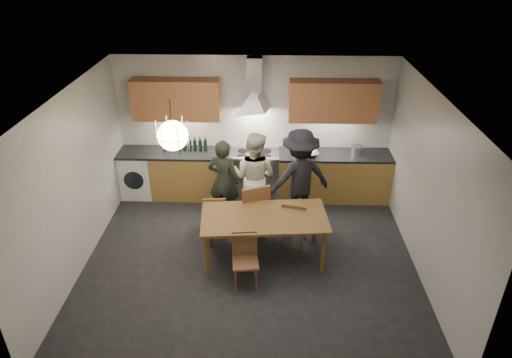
{
  "coord_description": "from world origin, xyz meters",
  "views": [
    {
      "loc": [
        0.26,
        -5.58,
        4.45
      ],
      "look_at": [
        0.08,
        0.4,
        1.2
      ],
      "focal_mm": 32.0,
      "sensor_mm": 36.0,
      "label": 1
    }
  ],
  "objects_px": {
    "dining_table": "(264,221)",
    "chair_back_left": "(215,214)",
    "wine_bottles": "(184,144)",
    "person_left": "(224,181)",
    "mixing_bowl": "(309,154)",
    "stock_pot": "(357,150)",
    "person_mid": "(254,177)",
    "person_right": "(299,177)",
    "chair_front": "(245,255)"
  },
  "relations": [
    {
      "from": "person_right",
      "to": "stock_pot",
      "type": "height_order",
      "value": "person_right"
    },
    {
      "from": "chair_front",
      "to": "stock_pot",
      "type": "relative_size",
      "value": 3.88
    },
    {
      "from": "person_left",
      "to": "person_right",
      "type": "relative_size",
      "value": 0.88
    },
    {
      "from": "chair_back_left",
      "to": "mixing_bowl",
      "type": "height_order",
      "value": "mixing_bowl"
    },
    {
      "from": "chair_front",
      "to": "wine_bottles",
      "type": "bearing_deg",
      "value": 109.79
    },
    {
      "from": "chair_back_left",
      "to": "mixing_bowl",
      "type": "relative_size",
      "value": 2.52
    },
    {
      "from": "person_right",
      "to": "person_left",
      "type": "bearing_deg",
      "value": -22.13
    },
    {
      "from": "person_mid",
      "to": "person_left",
      "type": "bearing_deg",
      "value": 28.07
    },
    {
      "from": "person_left",
      "to": "wine_bottles",
      "type": "bearing_deg",
      "value": -33.46
    },
    {
      "from": "dining_table",
      "to": "person_left",
      "type": "relative_size",
      "value": 1.28
    },
    {
      "from": "dining_table",
      "to": "person_mid",
      "type": "relative_size",
      "value": 1.19
    },
    {
      "from": "mixing_bowl",
      "to": "dining_table",
      "type": "bearing_deg",
      "value": -113.11
    },
    {
      "from": "person_left",
      "to": "person_mid",
      "type": "height_order",
      "value": "person_mid"
    },
    {
      "from": "person_mid",
      "to": "mixing_bowl",
      "type": "bearing_deg",
      "value": -125.25
    },
    {
      "from": "chair_back_left",
      "to": "stock_pot",
      "type": "bearing_deg",
      "value": -155.15
    },
    {
      "from": "stock_pot",
      "to": "chair_front",
      "type": "bearing_deg",
      "value": -127.92
    },
    {
      "from": "wine_bottles",
      "to": "stock_pot",
      "type": "bearing_deg",
      "value": -0.56
    },
    {
      "from": "mixing_bowl",
      "to": "stock_pot",
      "type": "bearing_deg",
      "value": 7.23
    },
    {
      "from": "chair_front",
      "to": "mixing_bowl",
      "type": "distance_m",
      "value": 2.61
    },
    {
      "from": "chair_back_left",
      "to": "mixing_bowl",
      "type": "xyz_separation_m",
      "value": [
        1.58,
        1.32,
        0.48
      ]
    },
    {
      "from": "person_right",
      "to": "mixing_bowl",
      "type": "distance_m",
      "value": 0.79
    },
    {
      "from": "wine_bottles",
      "to": "person_left",
      "type": "bearing_deg",
      "value": -47.14
    },
    {
      "from": "dining_table",
      "to": "chair_front",
      "type": "distance_m",
      "value": 0.61
    },
    {
      "from": "stock_pot",
      "to": "person_left",
      "type": "bearing_deg",
      "value": -160.72
    },
    {
      "from": "chair_back_left",
      "to": "person_right",
      "type": "distance_m",
      "value": 1.53
    },
    {
      "from": "dining_table",
      "to": "wine_bottles",
      "type": "height_order",
      "value": "wine_bottles"
    },
    {
      "from": "person_mid",
      "to": "stock_pot",
      "type": "height_order",
      "value": "person_mid"
    },
    {
      "from": "chair_front",
      "to": "person_mid",
      "type": "relative_size",
      "value": 0.5
    },
    {
      "from": "person_left",
      "to": "mixing_bowl",
      "type": "bearing_deg",
      "value": -140.72
    },
    {
      "from": "person_mid",
      "to": "wine_bottles",
      "type": "distance_m",
      "value": 1.54
    },
    {
      "from": "stock_pot",
      "to": "chair_back_left",
      "type": "bearing_deg",
      "value": -149.73
    },
    {
      "from": "dining_table",
      "to": "chair_back_left",
      "type": "relative_size",
      "value": 2.38
    },
    {
      "from": "chair_back_left",
      "to": "dining_table",
      "type": "bearing_deg",
      "value": 141.41
    },
    {
      "from": "person_left",
      "to": "chair_front",
      "type": "bearing_deg",
      "value": 118.81
    },
    {
      "from": "dining_table",
      "to": "chair_front",
      "type": "xyz_separation_m",
      "value": [
        -0.26,
        -0.5,
        -0.23
      ]
    },
    {
      "from": "stock_pot",
      "to": "wine_bottles",
      "type": "bearing_deg",
      "value": 179.44
    },
    {
      "from": "chair_front",
      "to": "chair_back_left",
      "type": "bearing_deg",
      "value": 110.92
    },
    {
      "from": "chair_back_left",
      "to": "stock_pot",
      "type": "distance_m",
      "value": 2.88
    },
    {
      "from": "dining_table",
      "to": "person_mid",
      "type": "height_order",
      "value": "person_mid"
    },
    {
      "from": "chair_front",
      "to": "person_left",
      "type": "bearing_deg",
      "value": 98.52
    },
    {
      "from": "person_right",
      "to": "dining_table",
      "type": "bearing_deg",
      "value": 42.05
    },
    {
      "from": "person_left",
      "to": "stock_pot",
      "type": "xyz_separation_m",
      "value": [
        2.35,
        0.82,
        0.23
      ]
    },
    {
      "from": "dining_table",
      "to": "person_left",
      "type": "height_order",
      "value": "person_left"
    },
    {
      "from": "dining_table",
      "to": "stock_pot",
      "type": "distance_m",
      "value": 2.57
    },
    {
      "from": "chair_back_left",
      "to": "mixing_bowl",
      "type": "distance_m",
      "value": 2.11
    },
    {
      "from": "chair_front",
      "to": "mixing_bowl",
      "type": "bearing_deg",
      "value": 59.32
    },
    {
      "from": "person_left",
      "to": "stock_pot",
      "type": "bearing_deg",
      "value": -147.05
    },
    {
      "from": "stock_pot",
      "to": "dining_table",
      "type": "bearing_deg",
      "value": -130.23
    },
    {
      "from": "person_mid",
      "to": "stock_pot",
      "type": "xyz_separation_m",
      "value": [
        1.83,
        0.76,
        0.17
      ]
    },
    {
      "from": "chair_front",
      "to": "wine_bottles",
      "type": "relative_size",
      "value": 0.96
    }
  ]
}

